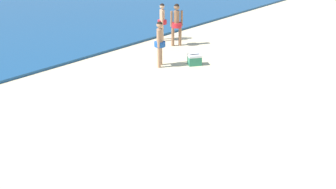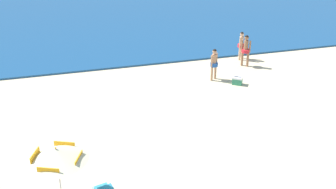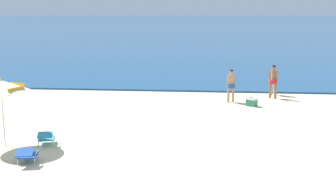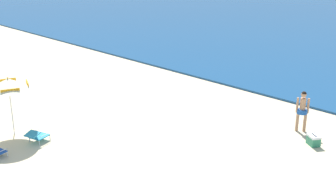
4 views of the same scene
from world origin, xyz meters
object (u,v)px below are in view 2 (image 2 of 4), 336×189
Objects in this scene: person_standing_near_shore at (214,62)px; person_wading_in at (241,44)px; person_standing_beside at (246,48)px; cooler_box at (237,81)px; beach_umbrella_striped_main at (56,155)px.

person_wading_in is at bearing 42.68° from person_standing_near_shore.
person_standing_beside is 2.93× the size of cooler_box.
beach_umbrella_striped_main is at bearing -141.13° from cooler_box.
person_standing_beside reaches higher than cooler_box.
person_wading_in is (10.45, 10.33, -1.12)m from beach_umbrella_striped_main.
beach_umbrella_striped_main reaches higher than cooler_box.
person_standing_beside is at bearing 58.26° from cooler_box.
person_wading_in is at bearing 64.75° from cooler_box.
beach_umbrella_striped_main is 11.44m from person_standing_near_shore.
person_standing_near_shore is 1.03× the size of person_wading_in.
beach_umbrella_striped_main is 4.27× the size of cooler_box.
cooler_box is (0.98, -0.84, -0.77)m from person_standing_near_shore.
person_wading_in is at bearing 80.97° from person_standing_beside.
beach_umbrella_striped_main reaches higher than person_wading_in.
beach_umbrella_striped_main reaches higher than person_standing_near_shore.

